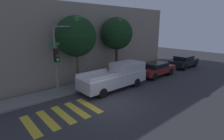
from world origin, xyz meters
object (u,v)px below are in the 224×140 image
object	(u,v)px
sedan_near_corner	(156,69)
tree_midblock	(117,34)
sedan_middle	(184,61)
pickup_truck	(116,76)
traffic_light_pole	(61,50)
tree_near_corner	(76,36)

from	to	relation	value
sedan_near_corner	tree_midblock	size ratio (longest dim) A/B	0.78
sedan_middle	pickup_truck	bearing A→B (deg)	180.00
traffic_light_pole	sedan_middle	size ratio (longest dim) A/B	1.19
pickup_truck	sedan_near_corner	size ratio (longest dim) A/B	1.29
sedan_middle	tree_near_corner	world-z (taller)	tree_near_corner
pickup_truck	traffic_light_pole	bearing A→B (deg)	162.60
sedan_near_corner	sedan_middle	distance (m)	5.76
traffic_light_pole	sedan_middle	distance (m)	15.54
pickup_truck	sedan_middle	xyz separation A→B (m)	(11.22, -0.00, -0.22)
tree_near_corner	tree_midblock	world-z (taller)	tree_midblock
tree_near_corner	tree_midblock	xyz separation A→B (m)	(4.34, -0.00, 0.09)
sedan_near_corner	traffic_light_pole	bearing A→B (deg)	172.40
traffic_light_pole	sedan_near_corner	world-z (taller)	traffic_light_pole
pickup_truck	sedan_middle	bearing A→B (deg)	-0.00
pickup_truck	sedan_middle	size ratio (longest dim) A/B	1.36
sedan_middle	tree_midblock	world-z (taller)	tree_midblock
traffic_light_pole	tree_midblock	distance (m)	6.31
sedan_middle	tree_midblock	size ratio (longest dim) A/B	0.74
sedan_middle	sedan_near_corner	bearing A→B (deg)	-180.00
pickup_truck	sedan_near_corner	world-z (taller)	pickup_truck
traffic_light_pole	tree_midblock	size ratio (longest dim) A/B	0.88
sedan_near_corner	sedan_middle	bearing A→B (deg)	0.00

